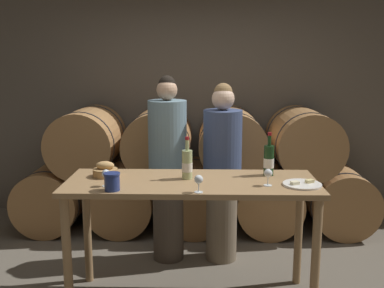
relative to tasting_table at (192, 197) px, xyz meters
The scene contains 13 objects.
stone_wall_back 2.27m from the tasting_table, 90.00° to the left, with size 10.00×0.12×3.20m.
barrel_stack 1.56m from the tasting_table, 90.00° to the left, with size 3.81×0.93×1.32m.
tasting_table is the anchor object (origin of this frame).
person_left 0.77m from the tasting_table, 107.68° to the left, with size 0.34×0.34×1.70m.
person_right 0.78m from the tasting_table, 70.47° to the left, with size 0.35×0.35×1.64m.
wine_bottle_red 0.66m from the tasting_table, 15.89° to the left, with size 0.08×0.08×0.34m.
wine_bottle_white 0.25m from the tasting_table, 123.88° to the left, with size 0.08×0.08×0.32m.
blue_crock 0.63m from the tasting_table, 154.10° to the right, with size 0.11×0.11×0.12m.
bread_basket 0.69m from the tasting_table, behind, with size 0.19×0.19×0.12m.
cheese_plate 0.81m from the tasting_table, ahead, with size 0.28×0.28×0.04m.
wine_glass_far_left 0.66m from the tasting_table, 165.15° to the right, with size 0.06×0.06×0.12m.
wine_glass_left 0.37m from the tasting_table, 79.44° to the right, with size 0.06×0.06×0.12m.
wine_glass_center 0.60m from the tasting_table, 12.32° to the right, with size 0.06×0.06×0.12m.
Camera 1 is at (0.08, -3.21, 1.86)m, focal length 42.00 mm.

